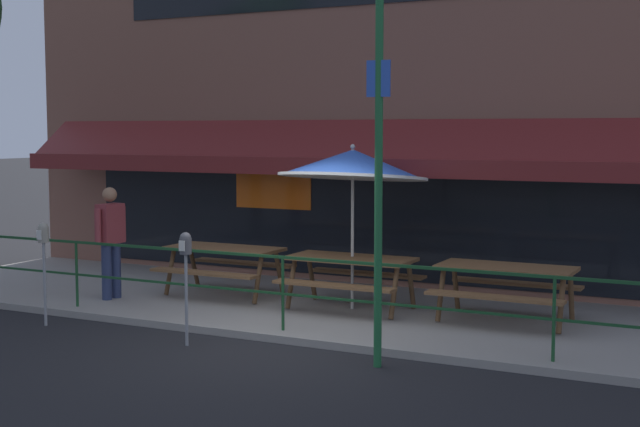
# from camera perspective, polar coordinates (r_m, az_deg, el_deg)

# --- Properties ---
(ground_plane) EXTENTS (120.00, 120.00, 0.00)m
(ground_plane) POSITION_cam_1_polar(r_m,az_deg,el_deg) (11.36, -3.13, -8.26)
(ground_plane) COLOR black
(patio_deck) EXTENTS (15.00, 4.00, 0.10)m
(patio_deck) POSITION_cam_1_polar(r_m,az_deg,el_deg) (13.07, 1.28, -6.22)
(patio_deck) COLOR gray
(patio_deck) RESTS_ON ground
(restaurant_building) EXTENTS (15.00, 1.60, 7.73)m
(restaurant_building) POSITION_cam_1_polar(r_m,az_deg,el_deg) (14.89, 5.07, 9.81)
(restaurant_building) COLOR brown
(restaurant_building) RESTS_ON ground
(patio_railing) EXTENTS (13.84, 0.04, 0.97)m
(patio_railing) POSITION_cam_1_polar(r_m,az_deg,el_deg) (11.45, -2.39, -4.06)
(patio_railing) COLOR #194723
(patio_railing) RESTS_ON patio_deck
(picnic_table_left) EXTENTS (1.80, 1.42, 0.76)m
(picnic_table_left) POSITION_cam_1_polar(r_m,az_deg,el_deg) (13.93, -6.15, -2.79)
(picnic_table_left) COLOR brown
(picnic_table_left) RESTS_ON patio_deck
(picnic_table_centre) EXTENTS (1.80, 1.42, 0.76)m
(picnic_table_centre) POSITION_cam_1_polar(r_m,az_deg,el_deg) (12.78, 1.99, -3.50)
(picnic_table_centre) COLOR brown
(picnic_table_centre) RESTS_ON patio_deck
(picnic_table_right) EXTENTS (1.80, 1.42, 0.76)m
(picnic_table_right) POSITION_cam_1_polar(r_m,az_deg,el_deg) (12.18, 11.81, -4.05)
(picnic_table_right) COLOR brown
(picnic_table_right) RESTS_ON patio_deck
(patio_umbrella_centre) EXTENTS (2.14, 2.14, 2.39)m
(patio_umbrella_centre) POSITION_cam_1_polar(r_m,az_deg,el_deg) (12.69, 2.11, 3.13)
(patio_umbrella_centre) COLOR #B7B2A8
(patio_umbrella_centre) RESTS_ON patio_deck
(pedestrian_walking) EXTENTS (0.27, 0.62, 1.71)m
(pedestrian_walking) POSITION_cam_1_polar(r_m,az_deg,el_deg) (13.93, -13.26, -1.45)
(pedestrian_walking) COLOR navy
(pedestrian_walking) RESTS_ON patio_deck
(parking_meter_near) EXTENTS (0.15, 0.16, 1.42)m
(parking_meter_near) POSITION_cam_1_polar(r_m,az_deg,el_deg) (12.68, -17.28, -1.79)
(parking_meter_near) COLOR gray
(parking_meter_near) RESTS_ON ground
(parking_meter_far) EXTENTS (0.15, 0.16, 1.42)m
(parking_meter_far) POSITION_cam_1_polar(r_m,az_deg,el_deg) (11.10, -8.59, -2.59)
(parking_meter_far) COLOR gray
(parking_meter_far) RESTS_ON ground
(street_sign_pole) EXTENTS (0.28, 0.09, 4.49)m
(street_sign_pole) POSITION_cam_1_polar(r_m,az_deg,el_deg) (9.90, 3.77, 3.22)
(street_sign_pole) COLOR #1E6033
(street_sign_pole) RESTS_ON ground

